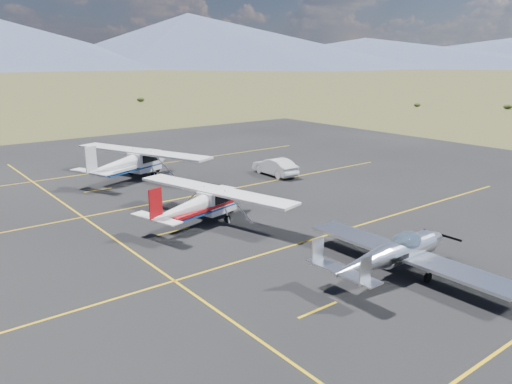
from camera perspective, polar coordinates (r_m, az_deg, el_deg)
name	(u,v)px	position (r m, az deg, el deg)	size (l,w,h in m)	color
ground	(311,261)	(23.38, 6.26, -7.89)	(1600.00, 1600.00, 0.00)	#383D1C
apron	(225,223)	(28.46, -3.58, -3.56)	(72.00, 72.00, 0.02)	black
aircraft_low_wing	(395,253)	(22.24, 15.63, -6.73)	(7.07, 9.90, 2.16)	silver
aircraft_cessna	(202,203)	(28.11, -6.22, -1.24)	(7.14, 10.86, 2.76)	white
aircraft_plain	(131,162)	(39.31, -14.07, 3.37)	(8.86, 12.17, 3.16)	white
sedan	(275,167)	(39.71, 2.19, 2.91)	(1.47, 4.23, 1.39)	silver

